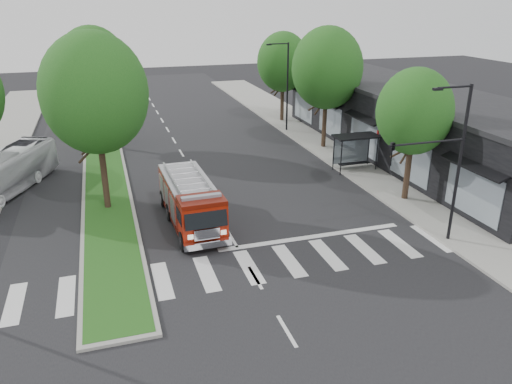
# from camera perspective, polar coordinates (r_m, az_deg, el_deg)

# --- Properties ---
(ground) EXTENTS (140.00, 140.00, 0.00)m
(ground) POSITION_cam_1_polar(r_m,az_deg,el_deg) (25.94, -2.72, -5.40)
(ground) COLOR black
(ground) RESTS_ON ground
(sidewalk_right) EXTENTS (5.00, 80.00, 0.15)m
(sidewalk_right) POSITION_cam_1_polar(r_m,az_deg,el_deg) (38.98, 11.46, 3.62)
(sidewalk_right) COLOR gray
(sidewalk_right) RESTS_ON ground
(median) EXTENTS (3.00, 50.00, 0.15)m
(median) POSITION_cam_1_polar(r_m,az_deg,el_deg) (42.08, -17.07, 4.42)
(median) COLOR gray
(median) RESTS_ON ground
(storefront_row) EXTENTS (8.00, 30.00, 5.00)m
(storefront_row) POSITION_cam_1_polar(r_m,az_deg,el_deg) (40.66, 17.35, 7.36)
(storefront_row) COLOR black
(storefront_row) RESTS_ON ground
(bus_shelter) EXTENTS (3.20, 1.60, 2.61)m
(bus_shelter) POSITION_cam_1_polar(r_m,az_deg,el_deg) (36.26, 11.24, 5.55)
(bus_shelter) COLOR black
(bus_shelter) RESTS_ON ground
(tree_right_near) EXTENTS (4.40, 4.40, 8.05)m
(tree_right_near) POSITION_cam_1_polar(r_m,az_deg,el_deg) (30.53, 17.66, 8.73)
(tree_right_near) COLOR black
(tree_right_near) RESTS_ON ground
(tree_right_mid) EXTENTS (5.60, 5.60, 9.72)m
(tree_right_mid) POSITION_cam_1_polar(r_m,az_deg,el_deg) (40.64, 8.13, 13.83)
(tree_right_mid) COLOR black
(tree_right_mid) RESTS_ON ground
(tree_right_far) EXTENTS (5.00, 5.00, 8.73)m
(tree_right_far) POSITION_cam_1_polar(r_m,az_deg,el_deg) (49.88, 3.09, 14.62)
(tree_right_far) COLOR black
(tree_right_far) RESTS_ON ground
(tree_median_near) EXTENTS (5.80, 5.80, 10.16)m
(tree_median_near) POSITION_cam_1_polar(r_m,az_deg,el_deg) (28.86, -17.95, 10.66)
(tree_median_near) COLOR black
(tree_median_near) RESTS_ON ground
(tree_median_far) EXTENTS (5.60, 5.60, 9.72)m
(tree_median_far) POSITION_cam_1_polar(r_m,az_deg,el_deg) (42.76, -18.08, 13.39)
(tree_median_far) COLOR black
(tree_median_far) RESTS_ON ground
(streetlight_right_near) EXTENTS (4.08, 0.22, 8.00)m
(streetlight_right_near) POSITION_cam_1_polar(r_m,az_deg,el_deg) (25.36, 20.82, 3.92)
(streetlight_right_near) COLOR black
(streetlight_right_near) RESTS_ON ground
(streetlight_right_far) EXTENTS (2.11, 0.20, 8.00)m
(streetlight_right_far) POSITION_cam_1_polar(r_m,az_deg,el_deg) (45.95, 3.44, 12.32)
(streetlight_right_far) COLOR black
(streetlight_right_far) RESTS_ON ground
(fire_engine) EXTENTS (2.60, 7.86, 2.70)m
(fire_engine) POSITION_cam_1_polar(r_m,az_deg,el_deg) (27.37, -7.48, -1.10)
(fire_engine) COLOR #5C0F05
(fire_engine) RESTS_ON ground
(city_bus) EXTENTS (5.80, 9.63, 2.65)m
(city_bus) POSITION_cam_1_polar(r_m,az_deg,el_deg) (35.34, -26.73, 2.00)
(city_bus) COLOR silver
(city_bus) RESTS_ON ground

